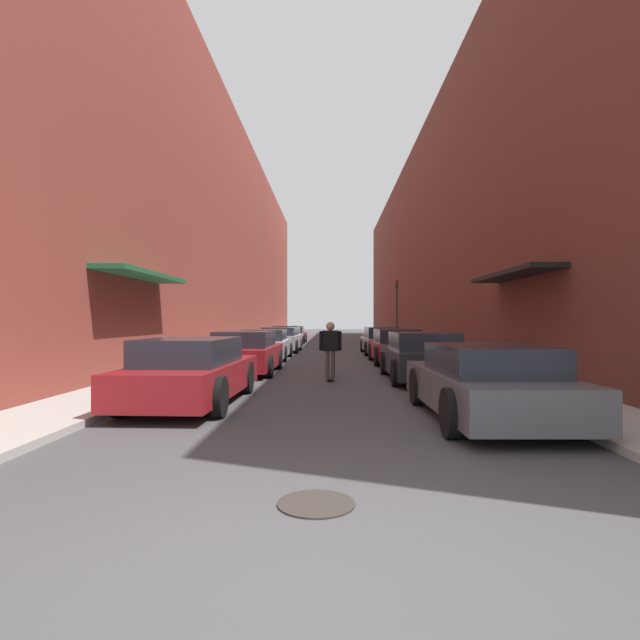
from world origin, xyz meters
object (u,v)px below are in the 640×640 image
parked_car_right_3 (382,341)px  manhole_cover (316,504)px  parked_car_left_5 (292,335)px  parked_car_right_0 (487,383)px  traffic_light (397,306)px  parked_car_right_1 (422,357)px  parked_car_left_3 (280,340)px  parked_car_left_0 (192,372)px  parked_car_left_4 (287,337)px  parked_car_left_1 (246,353)px  parked_car_left_2 (266,345)px  parked_car_right_2 (396,347)px  skateboarder (330,345)px

parked_car_right_3 → manhole_cover: 20.27m
parked_car_left_5 → parked_car_right_0: parked_car_right_0 is taller
parked_car_left_5 → parked_car_right_3: size_ratio=0.93×
parked_car_right_3 → traffic_light: traffic_light is taller
parked_car_left_5 → parked_car_right_1: bearing=-76.6°
parked_car_left_3 → traffic_light: size_ratio=1.13×
manhole_cover → parked_car_right_3: bearing=82.6°
parked_car_left_0 → parked_car_left_4: parked_car_left_4 is taller
parked_car_left_3 → parked_car_left_4: 5.07m
parked_car_left_3 → parked_car_right_3: bearing=-17.0°
parked_car_left_1 → parked_car_right_0: 8.85m
parked_car_left_1 → parked_car_right_1: parked_car_right_1 is taller
parked_car_left_3 → parked_car_left_5: parked_car_left_3 is taller
parked_car_left_4 → parked_car_left_5: parked_car_left_4 is taller
parked_car_left_2 → manhole_cover: (2.64, -16.51, -0.61)m
parked_car_left_1 → parked_car_left_5: (-0.18, 20.83, -0.03)m
parked_car_left_1 → traffic_light: 16.02m
parked_car_left_0 → parked_car_right_1: bearing=37.5°
parked_car_left_0 → manhole_cover: bearing=-63.8°
parked_car_left_2 → parked_car_right_2: 5.55m
parked_car_left_0 → parked_car_left_1: parked_car_left_1 is taller
skateboarder → traffic_light: bearing=76.3°
traffic_light → parked_car_right_1: bearing=-95.0°
parked_car_left_4 → parked_car_right_3: size_ratio=0.90×
parked_car_right_0 → parked_car_right_3: bearing=90.4°
parked_car_right_3 → manhole_cover: parked_car_right_3 is taller
parked_car_left_0 → parked_car_right_0: parked_car_left_0 is taller
parked_car_left_1 → parked_car_right_0: (5.25, -7.13, -0.02)m
parked_car_left_4 → skateboarder: (2.76, -17.52, 0.36)m
manhole_cover → parked_car_left_2: bearing=99.1°
parked_car_left_4 → parked_car_left_2: bearing=-90.0°
parked_car_left_1 → parked_car_left_3: parked_car_left_1 is taller
parked_car_right_2 → parked_car_left_3: bearing=126.7°
parked_car_left_0 → parked_car_left_4: 21.44m
parked_car_left_1 → parked_car_right_2: parked_car_right_2 is taller
parked_car_right_1 → parked_car_left_4: bearing=106.9°
parked_car_left_2 → skateboarder: 7.81m
parked_car_right_1 → skateboarder: (-2.53, -0.12, 0.34)m
parked_car_left_2 → parked_car_left_3: 5.16m
parked_car_right_2 → parked_car_right_1: bearing=-89.8°
parked_car_left_4 → parked_car_right_2: parked_car_right_2 is taller
parked_car_left_3 → skateboarder: skateboarder is taller
parked_car_left_3 → manhole_cover: 21.83m
parked_car_right_1 → parked_car_right_3: parked_car_right_1 is taller
parked_car_left_2 → parked_car_left_0: bearing=-89.8°
traffic_light → parked_car_right_2: bearing=-97.6°
parked_car_left_5 → parked_car_left_0: bearing=-89.8°
parked_car_right_0 → manhole_cover: size_ratio=6.45×
parked_car_right_0 → parked_car_right_1: (-0.08, 5.46, 0.03)m
parked_car_right_2 → manhole_cover: 15.00m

